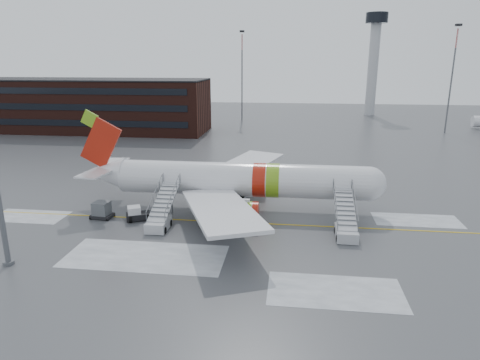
# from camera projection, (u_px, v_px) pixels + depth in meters

# --- Properties ---
(ground) EXTENTS (260.00, 260.00, 0.00)m
(ground) POSITION_uv_depth(u_px,v_px,m) (230.00, 219.00, 46.33)
(ground) COLOR #494C4F
(ground) RESTS_ON ground
(airliner) EXTENTS (35.03, 32.97, 11.18)m
(airliner) POSITION_uv_depth(u_px,v_px,m) (234.00, 180.00, 48.68)
(airliner) COLOR white
(airliner) RESTS_ON ground
(airstair_fwd) EXTENTS (2.05, 7.70, 3.48)m
(airstair_fwd) POSITION_uv_depth(u_px,v_px,m) (346.00, 225.00, 41.67)
(airstair_fwd) COLOR #ABACB2
(airstair_fwd) RESTS_ON ground
(airstair_aft) EXTENTS (2.05, 7.70, 3.48)m
(airstair_aft) POSITION_uv_depth(u_px,v_px,m) (161.00, 217.00, 43.88)
(airstair_aft) COLOR #AEB0B5
(airstair_aft) RESTS_ON ground
(pushback_tug) EXTENTS (3.01, 2.72, 1.52)m
(pushback_tug) POSITION_uv_depth(u_px,v_px,m) (137.00, 214.00, 45.84)
(pushback_tug) COLOR black
(pushback_tug) RESTS_ON ground
(uld_container) EXTENTS (2.37, 1.83, 1.82)m
(uld_container) POSITION_uv_depth(u_px,v_px,m) (102.00, 211.00, 46.34)
(uld_container) COLOR black
(uld_container) RESTS_ON ground
(terminal_building) EXTENTS (62.00, 16.11, 12.30)m
(terminal_building) POSITION_uv_depth(u_px,v_px,m) (78.00, 105.00, 102.50)
(terminal_building) COLOR #3F1E16
(terminal_building) RESTS_ON ground
(control_tower) EXTENTS (6.40, 6.40, 30.00)m
(control_tower) POSITION_uv_depth(u_px,v_px,m) (374.00, 52.00, 128.42)
(control_tower) COLOR #B2B5BA
(control_tower) RESTS_ON ground
(light_mast_far_ne) EXTENTS (1.20, 1.20, 24.25)m
(light_mast_far_ne) POSITION_uv_depth(u_px,v_px,m) (452.00, 72.00, 96.82)
(light_mast_far_ne) COLOR #595B60
(light_mast_far_ne) RESTS_ON ground
(light_mast_far_n) EXTENTS (1.20, 1.20, 24.25)m
(light_mast_far_n) POSITION_uv_depth(u_px,v_px,m) (242.00, 70.00, 118.03)
(light_mast_far_n) COLOR #595B60
(light_mast_far_n) RESTS_ON ground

